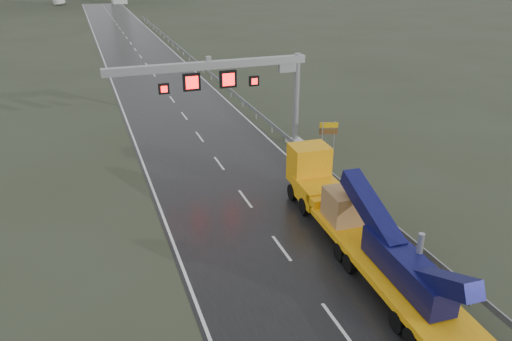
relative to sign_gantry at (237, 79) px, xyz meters
name	(u,v)px	position (x,y,z in m)	size (l,w,h in m)	color
ground	(315,294)	(-2.10, -17.99, -5.61)	(400.00, 400.00, 0.00)	#2F3324
road	(162,86)	(-2.10, 22.01, -5.60)	(11.00, 200.00, 0.02)	black
guardrail	(240,98)	(4.00, 12.01, -4.91)	(0.20, 140.00, 1.40)	gray
sign_gantry	(237,79)	(0.00, 0.00, 0.00)	(14.90, 1.20, 7.42)	#B9B8B3
heavy_haul_truck	(356,221)	(1.47, -15.18, -4.01)	(3.37, 17.68, 4.13)	yellow
exit_sign_pair	(329,131)	(6.41, -2.55, -3.92)	(1.36, 0.50, 2.42)	#969A9F
striped_barrier	(302,151)	(4.14, -2.82, -5.11)	(0.59, 0.32, 1.00)	red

